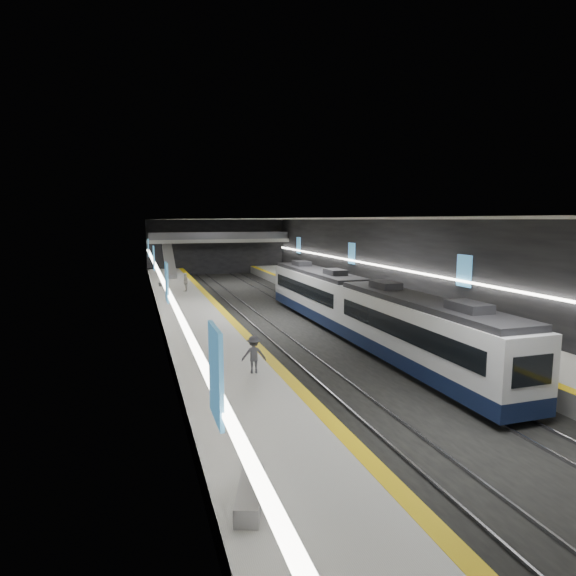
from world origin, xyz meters
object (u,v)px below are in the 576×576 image
object	(u,v)px
train	(357,307)
bench_right_far	(383,296)
passenger_left_a	(186,282)
escalator	(169,261)
passenger_right_a	(404,310)
bench_left_near	(250,495)
bench_left_far	(163,284)
passenger_left_b	(254,355)

from	to	relation	value
train	bench_right_far	world-z (taller)	train
bench_right_far	passenger_left_a	distance (m)	19.00
train	bench_right_far	xyz separation A→B (m)	(6.95, 8.96, -0.99)
escalator	passenger_right_a	xyz separation A→B (m)	(13.32, -33.14, -1.05)
escalator	passenger_left_a	bearing A→B (deg)	-87.80
escalator	passenger_right_a	world-z (taller)	escalator
bench_left_near	passenger_left_a	xyz separation A→B (m)	(2.16, 36.57, 0.66)
passenger_left_a	passenger_right_a	bearing A→B (deg)	54.43
bench_left_near	passenger_left_a	world-z (taller)	passenger_left_a
bench_left_far	passenger_left_b	distance (m)	31.85
bench_left_near	passenger_left_b	distance (m)	10.32
bench_right_far	passenger_right_a	distance (m)	10.07
passenger_left_b	escalator	bearing A→B (deg)	-78.22
train	passenger_left_a	world-z (taller)	train
bench_left_far	bench_right_far	bearing A→B (deg)	-21.88
escalator	bench_left_near	size ratio (longest dim) A/B	3.88
train	passenger_left_a	bearing A→B (deg)	117.05
passenger_right_a	passenger_left_a	xyz separation A→B (m)	(-12.77, 18.93, 0.06)
bench_left_near	bench_left_far	distance (m)	41.75
train	passenger_left_b	bearing A→B (deg)	-138.38
bench_right_far	passenger_right_a	xyz separation A→B (m)	(-3.63, -9.37, 0.64)
escalator	passenger_left_b	size ratio (longest dim) A/B	4.63
bench_left_far	bench_right_far	size ratio (longest dim) A/B	1.05
bench_left_near	passenger_left_a	distance (m)	36.64
bench_left_near	bench_right_far	xyz separation A→B (m)	(18.56, 27.02, -0.05)
bench_right_far	passenger_left_a	world-z (taller)	passenger_left_a
bench_left_near	passenger_left_b	size ratio (longest dim) A/B	1.19
bench_left_far	passenger_left_b	world-z (taller)	passenger_left_b
bench_left_near	passenger_left_a	bearing A→B (deg)	105.06
bench_left_far	passenger_right_a	distance (m)	28.22
passenger_left_b	bench_left_near	bearing A→B (deg)	86.28
passenger_left_a	passenger_left_b	bearing A→B (deg)	21.22
bench_left_near	passenger_right_a	distance (m)	23.12
escalator	passenger_left_a	world-z (taller)	escalator
escalator	bench_left_near	distance (m)	50.84
bench_left_near	bench_left_far	world-z (taller)	bench_left_near
train	bench_left_near	xyz separation A→B (m)	(-11.61, -18.05, -0.94)
escalator	bench_right_far	world-z (taller)	escalator
bench_left_far	passenger_left_a	xyz separation A→B (m)	(1.89, -5.18, 0.70)
passenger_left_a	bench_left_near	bearing A→B (deg)	17.05
bench_left_near	passenger_left_b	xyz separation A→B (m)	(2.53, 9.98, 0.61)
train	passenger_right_a	xyz separation A→B (m)	(3.32, -0.41, -0.35)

